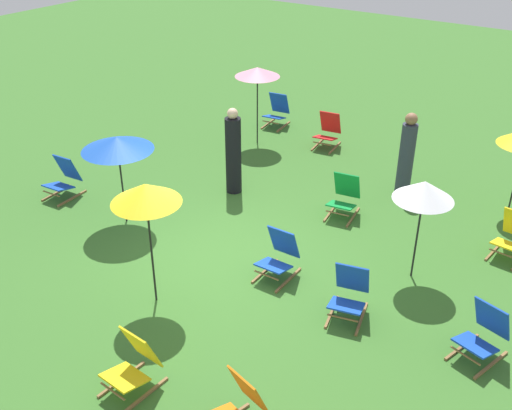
{
  "coord_description": "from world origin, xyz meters",
  "views": [
    {
      "loc": [
        5.21,
        -6.43,
        5.66
      ],
      "look_at": [
        0.0,
        1.2,
        0.5
      ],
      "focal_mm": 41.86,
      "sensor_mm": 36.0,
      "label": 1
    }
  ],
  "objects_px": {
    "deckchair_4": "(349,294)",
    "deckchair_8": "(239,408)",
    "umbrella_2": "(146,194)",
    "umbrella_4": "(117,144)",
    "umbrella_3": "(257,72)",
    "deckchair_6": "(344,197)",
    "deckchair_3": "(277,111)",
    "person_0": "(233,153)",
    "person_1": "(406,155)",
    "umbrella_1": "(424,191)",
    "deckchair_9": "(279,256)",
    "deckchair_5": "(328,132)",
    "deckchair_7": "(134,364)",
    "deckchair_2": "(483,334)",
    "deckchair_10": "(64,179)"
  },
  "relations": [
    {
      "from": "deckchair_4",
      "to": "deckchair_8",
      "type": "xyz_separation_m",
      "value": [
        -0.08,
        -2.6,
        0.0
      ]
    },
    {
      "from": "umbrella_2",
      "to": "umbrella_4",
      "type": "height_order",
      "value": "umbrella_2"
    },
    {
      "from": "umbrella_2",
      "to": "umbrella_3",
      "type": "xyz_separation_m",
      "value": [
        -2.13,
        5.84,
        -0.1
      ]
    },
    {
      "from": "deckchair_6",
      "to": "deckchair_8",
      "type": "height_order",
      "value": "same"
    },
    {
      "from": "deckchair_3",
      "to": "person_0",
      "type": "xyz_separation_m",
      "value": [
        1.23,
        -3.53,
        0.46
      ]
    },
    {
      "from": "deckchair_4",
      "to": "person_0",
      "type": "distance_m",
      "value": 4.29
    },
    {
      "from": "deckchair_4",
      "to": "person_1",
      "type": "relative_size",
      "value": 0.5
    },
    {
      "from": "umbrella_1",
      "to": "umbrella_3",
      "type": "bearing_deg",
      "value": 148.85
    },
    {
      "from": "person_0",
      "to": "person_1",
      "type": "distance_m",
      "value": 3.4
    },
    {
      "from": "deckchair_4",
      "to": "deckchair_9",
      "type": "distance_m",
      "value": 1.38
    },
    {
      "from": "deckchair_5",
      "to": "person_0",
      "type": "distance_m",
      "value": 3.14
    },
    {
      "from": "umbrella_2",
      "to": "deckchair_5",
      "type": "bearing_deg",
      "value": 95.62
    },
    {
      "from": "umbrella_4",
      "to": "deckchair_4",
      "type": "bearing_deg",
      "value": -1.16
    },
    {
      "from": "deckchair_9",
      "to": "deckchair_7",
      "type": "bearing_deg",
      "value": -94.24
    },
    {
      "from": "deckchair_2",
      "to": "deckchair_8",
      "type": "relative_size",
      "value": 1.01
    },
    {
      "from": "deckchair_8",
      "to": "umbrella_1",
      "type": "height_order",
      "value": "umbrella_1"
    },
    {
      "from": "umbrella_1",
      "to": "umbrella_2",
      "type": "bearing_deg",
      "value": -136.81
    },
    {
      "from": "umbrella_3",
      "to": "umbrella_4",
      "type": "distance_m",
      "value": 4.42
    },
    {
      "from": "deckchair_6",
      "to": "person_0",
      "type": "relative_size",
      "value": 0.47
    },
    {
      "from": "deckchair_7",
      "to": "person_0",
      "type": "bearing_deg",
      "value": 117.14
    },
    {
      "from": "umbrella_2",
      "to": "umbrella_4",
      "type": "distance_m",
      "value": 2.52
    },
    {
      "from": "deckchair_9",
      "to": "deckchair_2",
      "type": "bearing_deg",
      "value": -1.0
    },
    {
      "from": "deckchair_6",
      "to": "deckchair_10",
      "type": "bearing_deg",
      "value": -162.39
    },
    {
      "from": "deckchair_5",
      "to": "deckchair_8",
      "type": "bearing_deg",
      "value": -76.11
    },
    {
      "from": "deckchair_5",
      "to": "person_0",
      "type": "bearing_deg",
      "value": -106.43
    },
    {
      "from": "deckchair_2",
      "to": "deckchair_9",
      "type": "bearing_deg",
      "value": -163.95
    },
    {
      "from": "deckchair_9",
      "to": "deckchair_5",
      "type": "bearing_deg",
      "value": 109.56
    },
    {
      "from": "deckchair_2",
      "to": "umbrella_4",
      "type": "xyz_separation_m",
      "value": [
        -6.44,
        -0.13,
        1.19
      ]
    },
    {
      "from": "deckchair_7",
      "to": "deckchair_4",
      "type": "bearing_deg",
      "value": 64.77
    },
    {
      "from": "deckchair_2",
      "to": "deckchair_4",
      "type": "distance_m",
      "value": 1.85
    },
    {
      "from": "deckchair_7",
      "to": "umbrella_4",
      "type": "bearing_deg",
      "value": 140.92
    },
    {
      "from": "deckchair_4",
      "to": "person_1",
      "type": "bearing_deg",
      "value": 87.83
    },
    {
      "from": "deckchair_6",
      "to": "umbrella_3",
      "type": "bearing_deg",
      "value": 140.67
    },
    {
      "from": "deckchair_8",
      "to": "deckchair_2",
      "type": "bearing_deg",
      "value": 70.83
    },
    {
      "from": "umbrella_4",
      "to": "umbrella_2",
      "type": "bearing_deg",
      "value": -34.7
    },
    {
      "from": "deckchair_9",
      "to": "person_0",
      "type": "xyz_separation_m",
      "value": [
        -2.3,
        1.94,
        0.46
      ]
    },
    {
      "from": "deckchair_3",
      "to": "umbrella_3",
      "type": "height_order",
      "value": "umbrella_3"
    },
    {
      "from": "deckchair_8",
      "to": "umbrella_3",
      "type": "height_order",
      "value": "umbrella_3"
    },
    {
      "from": "deckchair_7",
      "to": "deckchair_8",
      "type": "bearing_deg",
      "value": 10.76
    },
    {
      "from": "deckchair_6",
      "to": "person_1",
      "type": "relative_size",
      "value": 0.49
    },
    {
      "from": "deckchair_8",
      "to": "person_0",
      "type": "xyz_separation_m",
      "value": [
        -3.58,
        4.79,
        0.46
      ]
    },
    {
      "from": "deckchair_4",
      "to": "umbrella_3",
      "type": "distance_m",
      "value": 6.63
    },
    {
      "from": "deckchair_9",
      "to": "person_1",
      "type": "bearing_deg",
      "value": 81.58
    },
    {
      "from": "umbrella_2",
      "to": "deckchair_6",
      "type": "bearing_deg",
      "value": 73.8
    },
    {
      "from": "deckchair_4",
      "to": "umbrella_2",
      "type": "distance_m",
      "value": 3.22
    },
    {
      "from": "deckchair_2",
      "to": "deckchair_6",
      "type": "relative_size",
      "value": 1.04
    },
    {
      "from": "deckchair_8",
      "to": "deckchair_3",
      "type": "bearing_deg",
      "value": 135.15
    },
    {
      "from": "person_1",
      "to": "deckchair_7",
      "type": "bearing_deg",
      "value": 25.19
    },
    {
      "from": "deckchair_3",
      "to": "deckchair_6",
      "type": "xyz_separation_m",
      "value": [
        3.49,
        -3.13,
        0.0
      ]
    },
    {
      "from": "deckchair_8",
      "to": "deckchair_9",
      "type": "relative_size",
      "value": 1.03
    }
  ]
}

